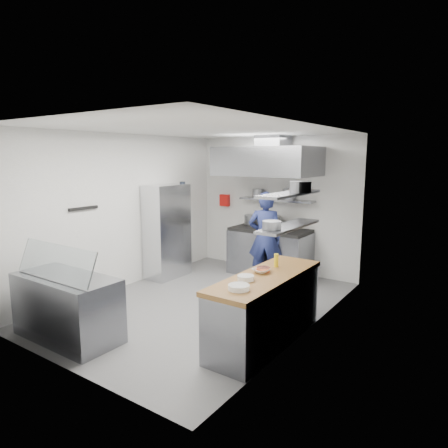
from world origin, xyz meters
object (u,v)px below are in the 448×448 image
Objects in this scene: gas_range at (270,253)px; display_case at (67,307)px; chef at (265,238)px; wire_rack at (167,231)px.

gas_range reaches higher than display_case.
display_case is at bearing 53.72° from chef.
wire_rack is 1.23× the size of display_case.
wire_rack is at bearing 106.05° from display_case.
display_case is at bearing -101.28° from gas_range.
chef is 1.95m from wire_rack.
gas_range is 2.12m from wire_rack.
chef reaches higher than gas_range.
wire_rack reaches higher than chef.
chef is (0.17, -0.52, 0.43)m from gas_range.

